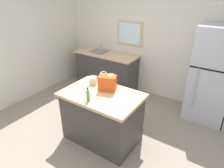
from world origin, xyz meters
TOP-DOWN VIEW (x-y plane):
  - ground at (0.00, 0.00)m, footprint 5.78×5.78m
  - back_wall at (-0.01, 2.24)m, footprint 4.81×0.13m
  - left_wall at (-2.41, 0.00)m, footprint 0.10×4.49m
  - kitchen_island at (0.01, 0.16)m, footprint 1.28×0.84m
  - refrigerator at (1.36, 1.84)m, footprint 0.74×0.68m
  - sink_counter at (-1.12, 1.87)m, footprint 1.63×0.62m
  - shopping_bag at (0.02, 0.32)m, footprint 0.32×0.26m
  - small_box at (-0.32, 0.37)m, footprint 0.17×0.17m
  - bottle at (-0.02, -0.12)m, footprint 0.05×0.05m

SIDE VIEW (x-z plane):
  - ground at x=0.00m, z-range 0.00..0.00m
  - kitchen_island at x=0.01m, z-range 0.00..0.90m
  - sink_counter at x=-1.12m, z-range -0.08..1.02m
  - refrigerator at x=1.36m, z-range 0.00..1.85m
  - small_box at x=-0.32m, z-range 0.90..1.03m
  - bottle at x=-0.02m, z-range 0.89..1.11m
  - shopping_bag at x=0.02m, z-range 0.88..1.18m
  - left_wall at x=-2.41m, z-range 0.00..2.74m
  - back_wall at x=-0.01m, z-range 0.00..2.74m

